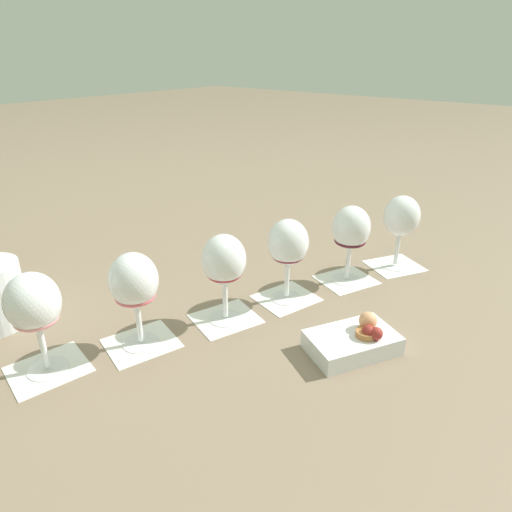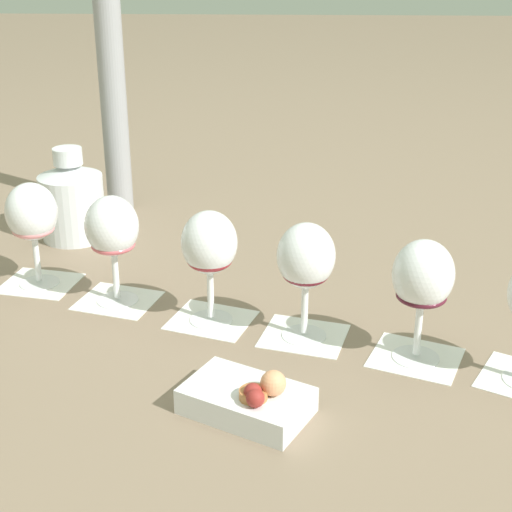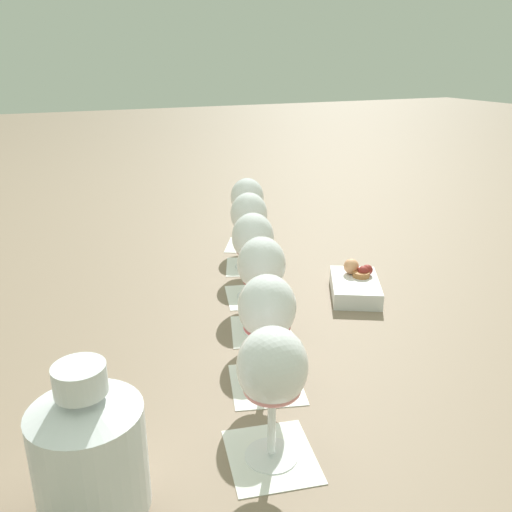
# 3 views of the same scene
# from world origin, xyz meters

# --- Properties ---
(ground_plane) EXTENTS (8.00, 8.00, 0.00)m
(ground_plane) POSITION_xyz_m (0.00, 0.00, 0.00)
(ground_plane) COLOR #7F6B56
(tasting_card_0) EXTENTS (0.13, 0.12, 0.00)m
(tasting_card_0) POSITION_xyz_m (-0.35, 0.13, 0.00)
(tasting_card_0) COLOR white
(tasting_card_0) RESTS_ON ground_plane
(tasting_card_1) EXTENTS (0.14, 0.13, 0.00)m
(tasting_card_1) POSITION_xyz_m (-0.21, 0.08, 0.00)
(tasting_card_1) COLOR white
(tasting_card_1) RESTS_ON ground_plane
(tasting_card_2) EXTENTS (0.14, 0.13, 0.00)m
(tasting_card_2) POSITION_xyz_m (-0.06, 0.02, 0.00)
(tasting_card_2) COLOR white
(tasting_card_2) RESTS_ON ground_plane
(tasting_card_3) EXTENTS (0.14, 0.13, 0.00)m
(tasting_card_3) POSITION_xyz_m (0.07, -0.02, 0.00)
(tasting_card_3) COLOR white
(tasting_card_3) RESTS_ON ground_plane
(tasting_card_4) EXTENTS (0.14, 0.14, 0.00)m
(tasting_card_4) POSITION_xyz_m (0.22, -0.08, 0.00)
(tasting_card_4) COLOR white
(tasting_card_4) RESTS_ON ground_plane
(tasting_card_5) EXTENTS (0.15, 0.14, 0.00)m
(tasting_card_5) POSITION_xyz_m (0.36, -0.13, 0.00)
(tasting_card_5) COLOR white
(tasting_card_5) RESTS_ON ground_plane
(wine_glass_0) EXTENTS (0.08, 0.08, 0.17)m
(wine_glass_0) POSITION_xyz_m (-0.35, 0.13, 0.12)
(wine_glass_0) COLOR white
(wine_glass_0) RESTS_ON tasting_card_0
(wine_glass_1) EXTENTS (0.08, 0.08, 0.17)m
(wine_glass_1) POSITION_xyz_m (-0.21, 0.08, 0.12)
(wine_glass_1) COLOR white
(wine_glass_1) RESTS_ON tasting_card_1
(wine_glass_2) EXTENTS (0.08, 0.08, 0.17)m
(wine_glass_2) POSITION_xyz_m (-0.06, 0.02, 0.12)
(wine_glass_2) COLOR white
(wine_glass_2) RESTS_ON tasting_card_2
(wine_glass_3) EXTENTS (0.08, 0.08, 0.17)m
(wine_glass_3) POSITION_xyz_m (0.07, -0.02, 0.12)
(wine_glass_3) COLOR white
(wine_glass_3) RESTS_ON tasting_card_3
(wine_glass_4) EXTENTS (0.08, 0.08, 0.17)m
(wine_glass_4) POSITION_xyz_m (0.22, -0.08, 0.12)
(wine_glass_4) COLOR white
(wine_glass_4) RESTS_ON tasting_card_4
(wine_glass_5) EXTENTS (0.08, 0.08, 0.17)m
(wine_glass_5) POSITION_xyz_m (0.36, -0.13, 0.12)
(wine_glass_5) COLOR white
(wine_glass_5) RESTS_ON tasting_card_5
(ceramic_vase) EXTENTS (0.12, 0.12, 0.17)m
(ceramic_vase) POSITION_xyz_m (-0.35, 0.33, 0.07)
(ceramic_vase) COLOR silver
(ceramic_vase) RESTS_ON ground_plane
(snack_dish) EXTENTS (0.17, 0.15, 0.06)m
(snack_dish) POSITION_xyz_m (0.01, -0.21, 0.02)
(snack_dish) COLOR silver
(snack_dish) RESTS_ON ground_plane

